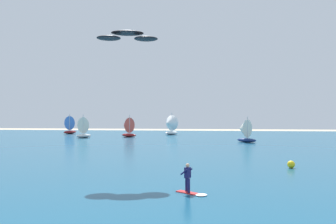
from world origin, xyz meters
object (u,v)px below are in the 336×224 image
at_px(kitesurfer, 190,183).
at_px(sailboat_outermost, 127,127).
at_px(sailboat_mid_right, 86,127).
at_px(sailboat_far_right, 72,125).
at_px(marker_buoy, 291,164).
at_px(kite, 127,36).
at_px(sailboat_far_left, 170,125).
at_px(sailboat_center_horizon, 244,130).

relative_size(kitesurfer, sailboat_outermost, 0.43).
bearing_deg(sailboat_mid_right, sailboat_far_right, 121.33).
bearing_deg(marker_buoy, kite, -162.51).
bearing_deg(sailboat_mid_right, kite, -66.15).
height_order(kite, sailboat_far_right, kite).
relative_size(sailboat_mid_right, sailboat_far_left, 0.91).
distance_m(sailboat_center_horizon, sailboat_far_left, 24.92).
bearing_deg(sailboat_far_right, sailboat_mid_right, -58.67).
relative_size(sailboat_center_horizon, marker_buoy, 6.70).
bearing_deg(marker_buoy, sailboat_far_right, 127.85).
xyz_separation_m(kitesurfer, sailboat_far_left, (-7.41, 58.86, 1.72)).
relative_size(kite, sailboat_far_left, 0.95).
height_order(kite, sailboat_outermost, kite).
relative_size(sailboat_outermost, sailboat_far_left, 0.88).
relative_size(kitesurfer, sailboat_far_left, 0.38).
relative_size(kitesurfer, kite, 0.40).
distance_m(kite, sailboat_mid_right, 45.59).
xyz_separation_m(sailboat_center_horizon, marker_buoy, (0.77, -28.43, -1.61)).
distance_m(kitesurfer, sailboat_far_right, 69.45).
bearing_deg(marker_buoy, sailboat_far_left, 107.52).
bearing_deg(sailboat_center_horizon, kitesurfer, -100.51).
relative_size(sailboat_outermost, sailboat_mid_right, 0.98).
bearing_deg(kite, marker_buoy, 17.49).
height_order(sailboat_far_left, marker_buoy, sailboat_far_left).
height_order(kite, marker_buoy, kite).
bearing_deg(marker_buoy, kitesurfer, -127.84).
distance_m(sailboat_center_horizon, sailboat_outermost, 25.59).
distance_m(sailboat_far_right, sailboat_mid_right, 16.97).
bearing_deg(sailboat_outermost, sailboat_far_left, 45.88).
bearing_deg(kitesurfer, sailboat_far_right, 117.44).
distance_m(sailboat_far_left, marker_buoy, 51.04).
bearing_deg(sailboat_outermost, kite, -76.76).
height_order(kitesurfer, kite, kite).
xyz_separation_m(sailboat_center_horizon, sailboat_far_left, (-14.58, 20.20, 0.40)).
xyz_separation_m(sailboat_mid_right, marker_buoy, (31.11, -36.90, -1.79)).
xyz_separation_m(kite, sailboat_center_horizon, (12.23, 32.53, -8.50)).
distance_m(kitesurfer, sailboat_center_horizon, 39.34).
xyz_separation_m(sailboat_mid_right, sailboat_far_left, (15.76, 11.73, 0.22)).
height_order(kitesurfer, sailboat_outermost, sailboat_outermost).
xyz_separation_m(sailboat_far_right, sailboat_outermost, (16.50, -11.11, -0.16)).
distance_m(kite, sailboat_center_horizon, 35.77).
bearing_deg(sailboat_far_right, marker_buoy, -52.15).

